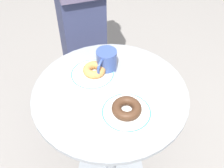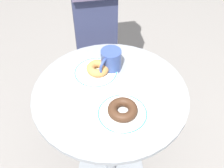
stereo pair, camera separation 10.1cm
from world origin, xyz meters
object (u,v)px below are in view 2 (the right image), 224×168
(donut_old_fashioned, at_px, (98,68))
(donut_chocolate, at_px, (123,110))
(plate_right, at_px, (122,114))
(paper_napkin, at_px, (75,119))
(plate_left, at_px, (96,72))
(cafe_table, at_px, (111,127))
(coffee_mug, at_px, (111,60))

(donut_old_fashioned, relative_size, donut_chocolate, 0.87)
(plate_right, height_order, paper_napkin, plate_right)
(plate_left, height_order, plate_right, same)
(donut_old_fashioned, bearing_deg, paper_napkin, -54.04)
(plate_right, distance_m, donut_old_fashioned, 0.26)
(cafe_table, bearing_deg, plate_right, -15.95)
(donut_old_fashioned, bearing_deg, donut_chocolate, -13.28)
(donut_chocolate, distance_m, paper_napkin, 0.19)
(plate_right, xyz_separation_m, donut_chocolate, (0.00, -0.00, 0.02))
(paper_napkin, bearing_deg, donut_old_fashioned, 125.96)
(donut_chocolate, bearing_deg, donut_old_fashioned, 166.72)
(cafe_table, relative_size, plate_left, 3.59)
(donut_chocolate, bearing_deg, paper_napkin, -119.78)
(donut_chocolate, relative_size, paper_napkin, 0.83)
(plate_left, distance_m, coffee_mug, 0.09)
(plate_left, height_order, coffee_mug, coffee_mug)
(plate_right, height_order, donut_chocolate, donut_chocolate)
(donut_chocolate, distance_m, coffee_mug, 0.27)
(donut_chocolate, bearing_deg, coffee_mug, 152.96)
(cafe_table, bearing_deg, donut_chocolate, -15.95)
(plate_left, bearing_deg, donut_old_fashioned, 66.37)
(donut_old_fashioned, height_order, coffee_mug, coffee_mug)
(cafe_table, xyz_separation_m, donut_chocolate, (0.13, -0.04, 0.28))
(cafe_table, distance_m, plate_right, 0.29)
(plate_left, bearing_deg, cafe_table, -6.27)
(paper_napkin, bearing_deg, plate_left, 127.75)
(plate_right, relative_size, donut_old_fashioned, 1.96)
(plate_left, bearing_deg, plate_right, -11.19)
(plate_left, relative_size, donut_old_fashioned, 1.95)
(plate_left, distance_m, plate_right, 0.26)
(plate_right, xyz_separation_m, paper_napkin, (-0.09, -0.16, -0.00))
(donut_old_fashioned, bearing_deg, coffee_mug, 79.95)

